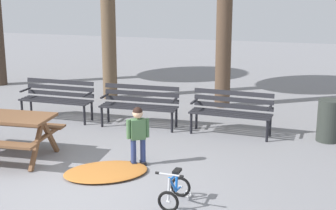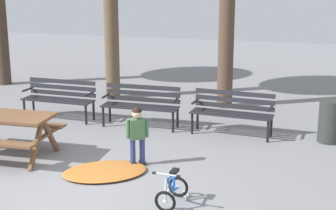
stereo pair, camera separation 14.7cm
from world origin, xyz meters
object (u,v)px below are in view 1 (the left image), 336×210
at_px(trash_bin, 329,121).
at_px(child_standing, 138,132).
at_px(park_bench_far_left, 58,96).
at_px(picnic_table, 0,125).
at_px(park_bench_left, 140,102).
at_px(kids_bicycle, 175,190).
at_px(park_bench_right, 232,109).

bearing_deg(trash_bin, child_standing, -144.37).
relative_size(park_bench_far_left, child_standing, 1.61).
xyz_separation_m(picnic_table, child_standing, (2.38, 0.30, -0.01)).
xyz_separation_m(park_bench_left, kids_bicycle, (1.66, -3.39, -0.31)).
bearing_deg(trash_bin, picnic_table, -155.41).
height_order(park_bench_far_left, park_bench_right, same).
bearing_deg(park_bench_right, picnic_table, -146.07).
height_order(picnic_table, child_standing, child_standing).
xyz_separation_m(park_bench_far_left, park_bench_right, (3.80, -0.05, 0.00)).
xyz_separation_m(child_standing, kids_bicycle, (0.96, -1.26, -0.38)).
relative_size(child_standing, trash_bin, 1.25).
relative_size(child_standing, kids_bicycle, 1.73).
height_order(picnic_table, park_bench_far_left, park_bench_far_left).
distance_m(kids_bicycle, trash_bin, 4.04).
height_order(park_bench_far_left, child_standing, child_standing).
bearing_deg(kids_bicycle, trash_bin, 58.79).
distance_m(picnic_table, trash_bin, 5.97).
bearing_deg(park_bench_far_left, picnic_table, -85.00).
xyz_separation_m(park_bench_left, trash_bin, (3.75, 0.06, -0.11)).
relative_size(park_bench_right, trash_bin, 2.03).
height_order(picnic_table, park_bench_left, park_bench_left).
height_order(picnic_table, kids_bicycle, picnic_table).
bearing_deg(picnic_table, trash_bin, 24.59).
distance_m(picnic_table, child_standing, 2.39).
distance_m(park_bench_far_left, child_standing, 3.38).
relative_size(picnic_table, child_standing, 1.86).
distance_m(park_bench_left, trash_bin, 3.75).
distance_m(park_bench_right, child_standing, 2.44).
height_order(park_bench_right, kids_bicycle, park_bench_right).
bearing_deg(kids_bicycle, picnic_table, 163.91).
bearing_deg(child_standing, park_bench_left, 108.06).
bearing_deg(park_bench_left, trash_bin, 0.86).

